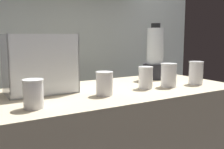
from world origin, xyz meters
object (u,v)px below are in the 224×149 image
object	(u,v)px
blender_pitcher	(155,57)
juice_cup_carrot_left	(104,84)
carrot_display_bin	(42,74)
juice_cup_beet_far_left	(33,95)
juice_cup_orange_middle	(146,79)
juice_cup_orange_far_right	(196,74)
juice_cup_pomegranate_right	(169,76)

from	to	relation	value
blender_pitcher	juice_cup_carrot_left	world-z (taller)	blender_pitcher
carrot_display_bin	juice_cup_beet_far_left	xyz separation A→B (m)	(-0.12, -0.28, -0.04)
juice_cup_carrot_left	blender_pitcher	bearing A→B (deg)	26.70
juice_cup_orange_middle	juice_cup_orange_far_right	bearing A→B (deg)	-8.39
juice_cup_orange_middle	juice_cup_beet_far_left	bearing A→B (deg)	-171.55
blender_pitcher	juice_cup_pomegranate_right	distance (m)	0.31
juice_cup_pomegranate_right	juice_cup_carrot_left	bearing A→B (deg)	-179.51
blender_pitcher	juice_cup_orange_far_right	xyz separation A→B (m)	(0.07, -0.29, -0.08)
carrot_display_bin	juice_cup_beet_far_left	distance (m)	0.30
carrot_display_bin	juice_cup_pomegranate_right	xyz separation A→B (m)	(0.66, -0.21, -0.04)
juice_cup_beet_far_left	juice_cup_pomegranate_right	world-z (taller)	juice_cup_pomegranate_right
juice_cup_pomegranate_right	juice_cup_orange_far_right	distance (m)	0.20
blender_pitcher	juice_cup_beet_far_left	distance (m)	0.96
juice_cup_carrot_left	juice_cup_orange_far_right	bearing A→B (deg)	-1.73
juice_cup_beet_far_left	blender_pitcher	bearing A→B (deg)	20.44
blender_pitcher	juice_cup_orange_far_right	size ratio (longest dim) A/B	2.70
blender_pitcher	juice_cup_pomegranate_right	bearing A→B (deg)	-114.72
juice_cup_beet_far_left	carrot_display_bin	bearing A→B (deg)	67.38
juice_cup_orange_middle	blender_pitcher	bearing A→B (deg)	42.27
blender_pitcher	juice_cup_orange_far_right	bearing A→B (deg)	-76.00
carrot_display_bin	juice_cup_orange_far_right	size ratio (longest dim) A/B	2.49
juice_cup_pomegranate_right	juice_cup_orange_far_right	bearing A→B (deg)	-6.44
juice_cup_orange_far_right	carrot_display_bin	bearing A→B (deg)	164.70
juice_cup_pomegranate_right	juice_cup_orange_far_right	size ratio (longest dim) A/B	0.98
carrot_display_bin	blender_pitcher	size ratio (longest dim) A/B	0.92
juice_cup_beet_far_left	juice_cup_orange_far_right	xyz separation A→B (m)	(0.97, 0.04, 0.01)
juice_cup_beet_far_left	juice_cup_carrot_left	distance (m)	0.36
juice_cup_beet_far_left	juice_cup_orange_middle	bearing A→B (deg)	8.45
juice_cup_carrot_left	juice_cup_beet_far_left	bearing A→B (deg)	-170.02
juice_cup_beet_far_left	juice_cup_orange_far_right	bearing A→B (deg)	2.62
juice_cup_orange_far_right	blender_pitcher	bearing A→B (deg)	104.00
blender_pitcher	juice_cup_pomegranate_right	world-z (taller)	blender_pitcher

